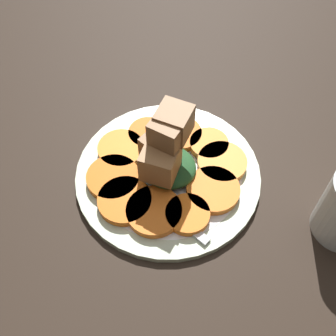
# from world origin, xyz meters

# --- Properties ---
(table_slab) EXTENTS (1.20, 1.20, 0.02)m
(table_slab) POSITION_xyz_m (0.00, 0.00, 0.01)
(table_slab) COLOR black
(table_slab) RESTS_ON ground
(plate) EXTENTS (0.25, 0.25, 0.01)m
(plate) POSITION_xyz_m (0.00, 0.00, 0.03)
(plate) COLOR beige
(plate) RESTS_ON table_slab
(carrot_slice_0) EXTENTS (0.07, 0.07, 0.01)m
(carrot_slice_0) POSITION_xyz_m (-0.06, -0.05, 0.04)
(carrot_slice_0) COLOR #D66014
(carrot_slice_0) RESTS_ON plate
(carrot_slice_1) EXTENTS (0.07, 0.07, 0.01)m
(carrot_slice_1) POSITION_xyz_m (-0.03, -0.07, 0.04)
(carrot_slice_1) COLOR orange
(carrot_slice_1) RESTS_ON plate
(carrot_slice_2) EXTENTS (0.07, 0.07, 0.01)m
(carrot_slice_2) POSITION_xyz_m (0.01, -0.06, 0.04)
(carrot_slice_2) COLOR orange
(carrot_slice_2) RESTS_ON plate
(carrot_slice_3) EXTENTS (0.06, 0.06, 0.01)m
(carrot_slice_3) POSITION_xyz_m (0.05, -0.05, 0.04)
(carrot_slice_3) COLOR orange
(carrot_slice_3) RESTS_ON plate
(carrot_slice_4) EXTENTS (0.07, 0.07, 0.01)m
(carrot_slice_4) POSITION_xyz_m (0.07, 0.00, 0.04)
(carrot_slice_4) COLOR orange
(carrot_slice_4) RESTS_ON plate
(carrot_slice_5) EXTENTS (0.07, 0.07, 0.01)m
(carrot_slice_5) POSITION_xyz_m (0.06, 0.05, 0.04)
(carrot_slice_5) COLOR #F99438
(carrot_slice_5) RESTS_ON plate
(carrot_slice_6) EXTENTS (0.05, 0.05, 0.01)m
(carrot_slice_6) POSITION_xyz_m (0.03, 0.07, 0.04)
(carrot_slice_6) COLOR orange
(carrot_slice_6) RESTS_ON plate
(carrot_slice_7) EXTENTS (0.06, 0.06, 0.01)m
(carrot_slice_7) POSITION_xyz_m (-0.01, 0.06, 0.04)
(carrot_slice_7) COLOR orange
(carrot_slice_7) RESTS_ON plate
(carrot_slice_8) EXTENTS (0.06, 0.06, 0.01)m
(carrot_slice_8) POSITION_xyz_m (-0.06, 0.04, 0.04)
(carrot_slice_8) COLOR #D56013
(carrot_slice_8) RESTS_ON plate
(carrot_slice_9) EXTENTS (0.07, 0.07, 0.01)m
(carrot_slice_9) POSITION_xyz_m (-0.07, -0.00, 0.04)
(carrot_slice_9) COLOR orange
(carrot_slice_9) RESTS_ON plate
(center_pile) EXTENTS (0.08, 0.08, 0.11)m
(center_pile) POSITION_xyz_m (-0.00, -0.00, 0.08)
(center_pile) COLOR #235128
(center_pile) RESTS_ON plate
(fork) EXTENTS (0.18, 0.06, 0.00)m
(fork) POSITION_xyz_m (0.00, -0.05, 0.03)
(fork) COLOR silver
(fork) RESTS_ON plate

